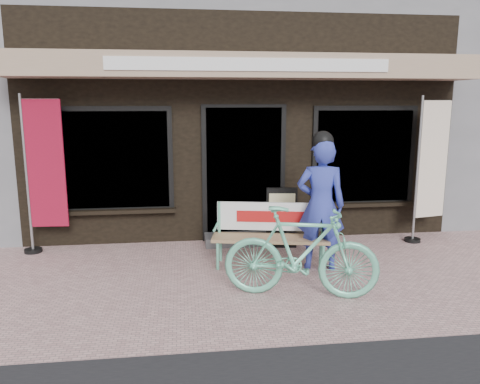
{
  "coord_description": "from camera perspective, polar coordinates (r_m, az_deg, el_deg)",
  "views": [
    {
      "loc": [
        -0.99,
        -5.4,
        2.25
      ],
      "look_at": [
        -0.22,
        0.7,
        1.05
      ],
      "focal_mm": 35.0,
      "sensor_mm": 36.0,
      "label": 1
    }
  ],
  "objects": [
    {
      "name": "ground",
      "position": [
        5.93,
        3.04,
        -11.26
      ],
      "size": [
        70.0,
        70.0,
        0.0
      ],
      "primitive_type": "plane",
      "color": "#BF9492",
      "rests_on": "ground"
    },
    {
      "name": "storefront",
      "position": [
        10.44,
        -1.77,
        15.1
      ],
      "size": [
        7.0,
        6.77,
        6.0
      ],
      "color": "black",
      "rests_on": "ground"
    },
    {
      "name": "bench",
      "position": [
        6.5,
        3.74,
        -4.56
      ],
      "size": [
        1.64,
        0.71,
        0.86
      ],
      "rotation": [
        0.0,
        0.0,
        -0.2
      ],
      "color": "#65C5A0",
      "rests_on": "ground"
    },
    {
      "name": "person",
      "position": [
        6.33,
        9.82,
        -1.26
      ],
      "size": [
        0.72,
        0.56,
        1.87
      ],
      "rotation": [
        0.0,
        0.0,
        -0.23
      ],
      "color": "#2F3BA3",
      "rests_on": "ground"
    },
    {
      "name": "bicycle",
      "position": [
        5.47,
        7.45,
        -7.31
      ],
      "size": [
        1.86,
        0.95,
        1.07
      ],
      "primitive_type": "imported",
      "rotation": [
        0.0,
        0.0,
        1.31
      ],
      "color": "#65C5A0",
      "rests_on": "ground"
    },
    {
      "name": "nobori_red",
      "position": [
        7.45,
        -22.88,
        2.19
      ],
      "size": [
        0.69,
        0.27,
        2.36
      ],
      "rotation": [
        0.0,
        0.0,
        -0.06
      ],
      "color": "gray",
      "rests_on": "ground"
    },
    {
      "name": "nobori_cream",
      "position": [
        8.06,
        22.13,
        2.78
      ],
      "size": [
        0.69,
        0.3,
        2.34
      ],
      "rotation": [
        0.0,
        0.0,
        0.2
      ],
      "color": "gray",
      "rests_on": "ground"
    },
    {
      "name": "menu_stand",
      "position": [
        7.26,
        5.08,
        -3.07
      ],
      "size": [
        0.48,
        0.15,
        0.94
      ],
      "rotation": [
        0.0,
        0.0,
        -0.11
      ],
      "color": "black",
      "rests_on": "ground"
    }
  ]
}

